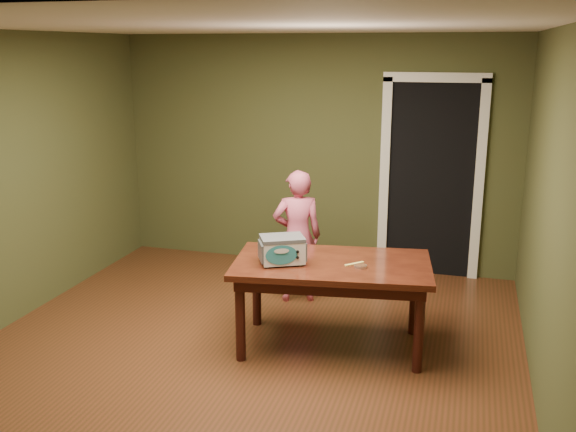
{
  "coord_description": "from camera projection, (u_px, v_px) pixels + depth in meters",
  "views": [
    {
      "loc": [
        1.69,
        -4.47,
        2.45
      ],
      "look_at": [
        0.12,
        1.0,
        0.95
      ],
      "focal_mm": 40.0,
      "sensor_mm": 36.0,
      "label": 1
    }
  ],
  "objects": [
    {
      "name": "doorway",
      "position": [
        433.0,
        176.0,
        7.2
      ],
      "size": [
        1.1,
        0.66,
        2.25
      ],
      "color": "black",
      "rests_on": "ground"
    },
    {
      "name": "dining_table",
      "position": [
        332.0,
        273.0,
        5.27
      ],
      "size": [
        1.71,
        1.11,
        0.75
      ],
      "rotation": [
        0.0,
        0.0,
        0.14
      ],
      "color": "black",
      "rests_on": "floor"
    },
    {
      "name": "floor",
      "position": [
        240.0,
        357.0,
        5.23
      ],
      "size": [
        5.0,
        5.0,
        0.0
      ],
      "primitive_type": "plane",
      "color": "#5B2D1A",
      "rests_on": "ground"
    },
    {
      "name": "toy_oven",
      "position": [
        282.0,
        249.0,
        5.18
      ],
      "size": [
        0.43,
        0.37,
        0.23
      ],
      "rotation": [
        0.0,
        0.0,
        0.47
      ],
      "color": "#4C4F54",
      "rests_on": "dining_table"
    },
    {
      "name": "child",
      "position": [
        297.0,
        236.0,
        6.27
      ],
      "size": [
        0.56,
        0.47,
        1.32
      ],
      "primitive_type": "imported",
      "rotation": [
        0.0,
        0.0,
        3.52
      ],
      "color": "#D75879",
      "rests_on": "floor"
    },
    {
      "name": "room_shell",
      "position": [
        236.0,
        150.0,
        4.8
      ],
      "size": [
        4.52,
        5.02,
        2.61
      ],
      "color": "#3F4525",
      "rests_on": "ground"
    },
    {
      "name": "baking_pan",
      "position": [
        361.0,
        266.0,
        5.11
      ],
      "size": [
        0.1,
        0.1,
        0.02
      ],
      "color": "silver",
      "rests_on": "dining_table"
    },
    {
      "name": "spatula",
      "position": [
        354.0,
        264.0,
        5.19
      ],
      "size": [
        0.14,
        0.15,
        0.01
      ],
      "primitive_type": "cube",
      "rotation": [
        0.0,
        0.0,
        0.8
      ],
      "color": "#EAD465",
      "rests_on": "dining_table"
    }
  ]
}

